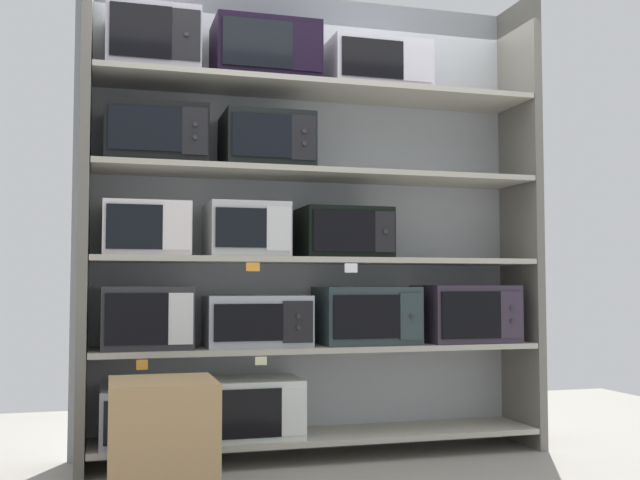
{
  "coord_description": "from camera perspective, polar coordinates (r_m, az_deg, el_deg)",
  "views": [
    {
      "loc": [
        -1.16,
        -4.13,
        0.94
      ],
      "look_at": [
        0.0,
        0.0,
        1.19
      ],
      "focal_mm": 43.31,
      "sensor_mm": 36.0,
      "label": 1
    }
  ],
  "objects": [
    {
      "name": "microwave_12",
      "position": [
        4.4,
        -4.08,
        13.57
      ],
      "size": [
        0.57,
        0.37,
        0.33
      ],
      "color": "black",
      "rests_on": "shelf_4"
    },
    {
      "name": "shelf_4",
      "position": [
        4.43,
        0.0,
        11.04
      ],
      "size": [
        2.46,
        0.43,
        0.03
      ],
      "primitive_type": "cube",
      "color": "#ADA899"
    },
    {
      "name": "microwave_13",
      "position": [
        4.56,
        4.26,
        12.61
      ],
      "size": [
        0.58,
        0.33,
        0.28
      ],
      "color": "#BCB7C3",
      "rests_on": "shelf_4"
    },
    {
      "name": "microwave_8",
      "position": [
        4.33,
        1.75,
        0.5
      ],
      "size": [
        0.49,
        0.38,
        0.28
      ],
      "color": "black",
      "rests_on": "shelf_2"
    },
    {
      "name": "price_tag_0",
      "position": [
        4.01,
        -11.71,
        -15.76
      ],
      "size": [
        0.06,
        0.0,
        0.04
      ],
      "primitive_type": "cube",
      "color": "orange"
    },
    {
      "name": "microwave_1",
      "position": [
        4.25,
        -4.74,
        -12.24
      ],
      "size": [
        0.47,
        0.38,
        0.31
      ],
      "color": "silver",
      "rests_on": "shelf_0"
    },
    {
      "name": "upright_left",
      "position": [
        4.15,
        -17.02,
        2.16
      ],
      "size": [
        0.05,
        0.43,
        2.66
      ],
      "primitive_type": "cube",
      "color": "#68645B",
      "rests_on": "ground"
    },
    {
      "name": "price_tag_4",
      "position": [
        4.11,
        2.31,
        -2.08
      ],
      "size": [
        0.07,
        0.0,
        0.05
      ],
      "primitive_type": "cube",
      "color": "white"
    },
    {
      "name": "shelf_3",
      "position": [
        4.33,
        0.0,
        4.85
      ],
      "size": [
        2.46,
        0.43,
        0.03
      ],
      "primitive_type": "cube",
      "color": "#ADA899"
    },
    {
      "name": "shelf_0",
      "position": [
        4.37,
        0.0,
        -14.28
      ],
      "size": [
        2.46,
        0.43,
        0.03
      ],
      "primitive_type": "cube",
      "color": "#ADA899",
      "rests_on": "ground"
    },
    {
      "name": "price_tag_2",
      "position": [
        4.0,
        -4.38,
        -8.89
      ],
      "size": [
        0.06,
        0.0,
        0.04
      ],
      "primitive_type": "cube",
      "color": "beige"
    },
    {
      "name": "microwave_10",
      "position": [
        4.28,
        -3.99,
        7.2
      ],
      "size": [
        0.48,
        0.41,
        0.3
      ],
      "color": "black",
      "rests_on": "shelf_3"
    },
    {
      "name": "microwave_6",
      "position": [
        4.14,
        -12.73,
        0.77
      ],
      "size": [
        0.44,
        0.37,
        0.28
      ],
      "color": "silver",
      "rests_on": "shelf_2"
    },
    {
      "name": "back_panel",
      "position": [
        4.53,
        -0.81,
        1.56
      ],
      "size": [
        2.66,
        0.04,
        2.66
      ],
      "primitive_type": "cube",
      "color": "#9EA3A8",
      "rests_on": "ground"
    },
    {
      "name": "microwave_2",
      "position": [
        4.13,
        -12.69,
        -5.61
      ],
      "size": [
        0.46,
        0.36,
        0.32
      ],
      "color": "#28292C",
      "rests_on": "shelf_1"
    },
    {
      "name": "microwave_0",
      "position": [
        4.18,
        -12.41,
        -12.49
      ],
      "size": [
        0.51,
        0.42,
        0.28
      ],
      "color": "#9EA0A7",
      "rests_on": "shelf_0"
    },
    {
      "name": "shelf_1",
      "position": [
        4.3,
        0.0,
        -7.96
      ],
      "size": [
        2.46,
        0.43,
        0.03
      ],
      "primitive_type": "cube",
      "color": "#ADA899"
    },
    {
      "name": "shipping_carton",
      "position": [
        3.58,
        -11.59,
        -14.24
      ],
      "size": [
        0.46,
        0.46,
        0.52
      ],
      "primitive_type": "cube",
      "color": "tan",
      "rests_on": "ground"
    },
    {
      "name": "microwave_7",
      "position": [
        4.2,
        -5.49,
        0.71
      ],
      "size": [
        0.42,
        0.41,
        0.29
      ],
      "color": "#B5B9B7",
      "rests_on": "shelf_2"
    },
    {
      "name": "microwave_11",
      "position": [
        4.32,
        -12.3,
        13.97
      ],
      "size": [
        0.48,
        0.42,
        0.33
      ],
      "color": "#A29BA8",
      "rests_on": "shelf_4"
    },
    {
      "name": "price_tag_3",
      "position": [
        3.98,
        -4.98,
        -1.99
      ],
      "size": [
        0.07,
        0.0,
        0.04
      ],
      "primitive_type": "cube",
      "color": "orange"
    },
    {
      "name": "microwave_9",
      "position": [
        4.2,
        -12.08,
        7.5
      ],
      "size": [
        0.52,
        0.42,
        0.31
      ],
      "color": "black",
      "rests_on": "shelf_3"
    },
    {
      "name": "microwave_4",
      "position": [
        4.37,
        3.45,
        -5.58
      ],
      "size": [
        0.54,
        0.39,
        0.32
      ],
      "color": "#283437",
      "rests_on": "shelf_1"
    },
    {
      "name": "price_tag_1",
      "position": [
        3.93,
        -13.01,
        -8.97
      ],
      "size": [
        0.06,
        0.0,
        0.05
      ],
      "primitive_type": "cube",
      "color": "orange"
    },
    {
      "name": "upright_right",
      "position": [
        4.8,
        14.64,
        1.39
      ],
      "size": [
        0.05,
        0.43,
        2.66
      ],
      "primitive_type": "cube",
      "color": "#68645B",
      "rests_on": "ground"
    },
    {
      "name": "shelf_2",
      "position": [
        4.29,
        0.0,
        -1.53
      ],
      "size": [
        2.46,
        0.43,
        0.03
      ],
      "primitive_type": "cube",
      "color": "#ADA899"
    },
    {
      "name": "microwave_3",
      "position": [
        4.21,
        -4.67,
        -5.98
      ],
      "size": [
        0.56,
        0.35,
        0.27
      ],
      "color": "#9EA4AE",
      "rests_on": "shelf_1"
    },
    {
      "name": "microwave_5",
      "position": [
        4.6,
        10.68,
        -5.36
      ],
      "size": [
        0.53,
        0.43,
        0.33
      ],
      "color": "#302734",
      "rests_on": "shelf_1"
    }
  ]
}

